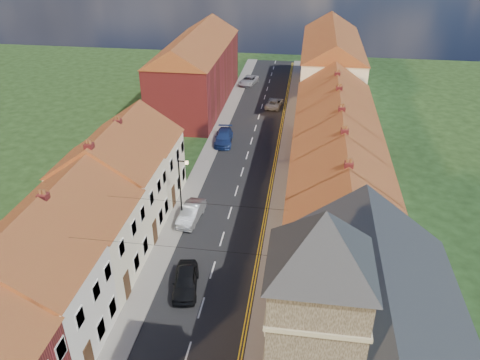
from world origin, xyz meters
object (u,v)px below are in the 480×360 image
Objects in this scene: lamppost at (181,187)px; car_distant at (249,81)px; car_far at (224,137)px; car_near at (186,281)px; pedestrian_right at (278,286)px; car_mid at (191,213)px; car_distant_b at (274,103)px; church at (358,338)px.

car_distant is (0.61, 39.73, -2.86)m from lamppost.
lamppost reaches higher than car_far.
car_far reaches higher than car_distant.
pedestrian_right reaches higher than car_near.
car_mid reaches higher than car_distant_b.
lamppost is 17.22m from car_far.
car_mid is at bearing -78.47° from car_distant.
church is 21.84m from car_mid.
church reaches higher than car_far.
car_near is 0.98× the size of car_mid.
lamppost is at bearing 128.30° from church.
church reaches higher than car_distant.
car_far is 22.76m from car_distant.
church is 58.02m from car_distant.
car_distant is 10.91m from car_distant_b.
car_far reaches higher than car_distant_b.
church is 3.39× the size of car_distant_b.
car_near is 2.78× the size of pedestrian_right.
lamppost is 39.84m from car_distant.
car_far is 26.33m from pedestrian_right.
lamppost is 2.92m from car_mid.
car_distant is (0.00, 22.76, -0.03)m from car_far.
car_distant_b is (4.94, 29.58, -0.09)m from car_mid.
church is at bearing -65.91° from car_distant.
car_distant_b is (3.24, 38.29, -0.10)m from car_near.
car_distant is at bearing -56.69° from car_distant_b.
car_distant_b is (4.94, -9.73, -0.06)m from car_distant.
car_mid is at bearing -95.11° from car_far.
car_distant_b is at bearing 75.80° from car_near.
car_near is 25.32m from car_far.
lamppost is at bearing -56.40° from pedestrian_right.
pedestrian_right is (6.60, 0.28, 0.16)m from car_near.
car_near reaches higher than car_distant_b.
car_far is (-12.56, 33.65, -5.17)m from church.
church is 9.93× the size of pedestrian_right.
car_mid is 39.30m from car_distant.
car_near is at bearing -73.49° from car_mid.
lamppost is 9.06m from car_near.
car_distant is at bearing 84.89° from car_far.
church is 10.87m from pedestrian_right.
lamppost is 1.23× the size of car_distant.
pedestrian_right is (8.30, -47.74, 0.21)m from car_distant.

